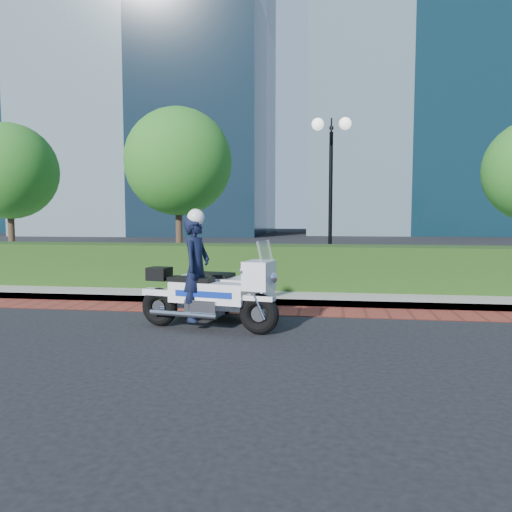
# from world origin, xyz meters

# --- Properties ---
(ground) EXTENTS (120.00, 120.00, 0.00)m
(ground) POSITION_xyz_m (0.00, 0.00, 0.00)
(ground) COLOR black
(ground) RESTS_ON ground
(brick_strip) EXTENTS (60.00, 1.00, 0.01)m
(brick_strip) POSITION_xyz_m (0.00, 1.50, 0.01)
(brick_strip) COLOR maroon
(brick_strip) RESTS_ON ground
(sidewalk) EXTENTS (60.00, 8.00, 0.15)m
(sidewalk) POSITION_xyz_m (0.00, 6.00, 0.07)
(sidewalk) COLOR gray
(sidewalk) RESTS_ON ground
(hedge_main) EXTENTS (18.00, 1.20, 1.00)m
(hedge_main) POSITION_xyz_m (0.00, 3.60, 0.65)
(hedge_main) COLOR #1B3311
(hedge_main) RESTS_ON sidewalk
(lamppost) EXTENTS (1.02, 0.70, 4.21)m
(lamppost) POSITION_xyz_m (1.00, 5.20, 2.96)
(lamppost) COLOR black
(lamppost) RESTS_ON sidewalk
(tree_a) EXTENTS (3.00, 3.00, 4.58)m
(tree_a) POSITION_xyz_m (-9.00, 6.50, 3.22)
(tree_a) COLOR #332319
(tree_a) RESTS_ON sidewalk
(tree_b) EXTENTS (3.20, 3.20, 4.89)m
(tree_b) POSITION_xyz_m (-3.50, 6.50, 3.43)
(tree_b) COLOR #332319
(tree_b) RESTS_ON sidewalk
(tower_left) EXTENTS (22.00, 16.00, 40.00)m
(tower_left) POSITION_xyz_m (-16.00, 40.00, 20.00)
(tower_left) COLOR black
(tower_left) RESTS_ON ground
(tower_far_left) EXTENTS (16.00, 14.00, 34.00)m
(tower_far_left) POSITION_xyz_m (-36.00, 46.00, 17.00)
(tower_far_left) COLOR black
(tower_far_left) RESTS_ON ground
(police_motorcycle) EXTENTS (2.40, 1.94, 1.96)m
(police_motorcycle) POSITION_xyz_m (-0.99, 0.07, 0.67)
(police_motorcycle) COLOR black
(police_motorcycle) RESTS_ON ground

